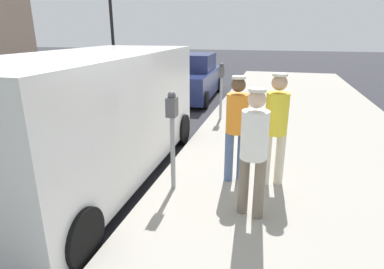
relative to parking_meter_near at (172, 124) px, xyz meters
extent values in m
plane|color=#2D2D33|center=(-1.35, -0.65, -1.18)|extent=(80.00, 80.00, 0.00)
cube|color=#9E998E|center=(2.15, -0.65, -1.11)|extent=(5.00, 32.00, 0.15)
cylinder|color=gray|center=(0.00, 0.00, -0.46)|extent=(0.07, 0.07, 1.15)
cube|color=#4C4C51|center=(0.00, 0.00, 0.26)|extent=(0.14, 0.18, 0.28)
sphere|color=#47474C|center=(0.00, 0.00, 0.43)|extent=(0.12, 0.12, 0.12)
cylinder|color=gray|center=(0.00, 4.21, -0.46)|extent=(0.07, 0.07, 1.15)
cube|color=#4C4C51|center=(0.00, 4.21, 0.26)|extent=(0.14, 0.18, 0.28)
sphere|color=#47474C|center=(0.00, 4.21, 0.43)|extent=(0.12, 0.12, 0.12)
cylinder|color=#4C608C|center=(0.97, 0.59, -0.62)|extent=(0.14, 0.14, 0.81)
cylinder|color=#4C608C|center=(0.79, 0.48, -0.62)|extent=(0.14, 0.14, 0.81)
cylinder|color=orange|center=(0.88, 0.54, 0.09)|extent=(0.34, 0.34, 0.61)
sphere|color=brown|center=(0.88, 0.54, 0.53)|extent=(0.22, 0.22, 0.22)
cylinder|color=silver|center=(0.88, 0.54, 0.64)|extent=(0.21, 0.21, 0.04)
cylinder|color=#726656|center=(1.32, -0.50, -0.62)|extent=(0.14, 0.14, 0.81)
cylinder|color=#726656|center=(1.11, -0.42, -0.62)|extent=(0.14, 0.14, 0.81)
cylinder|color=white|center=(1.22, -0.46, 0.09)|extent=(0.34, 0.34, 0.61)
sphere|color=beige|center=(1.22, -0.46, 0.53)|extent=(0.22, 0.22, 0.22)
cylinder|color=silver|center=(1.22, -0.46, 0.64)|extent=(0.21, 0.21, 0.04)
cylinder|color=beige|center=(1.57, 0.57, -0.61)|extent=(0.14, 0.14, 0.84)
cylinder|color=beige|center=(1.37, 0.50, -0.61)|extent=(0.14, 0.14, 0.84)
cylinder|color=yellow|center=(1.47, 0.53, 0.13)|extent=(0.34, 0.34, 0.63)
sphere|color=tan|center=(1.47, 0.53, 0.59)|extent=(0.23, 0.23, 0.23)
cylinder|color=silver|center=(1.47, 0.53, 0.70)|extent=(0.22, 0.22, 0.04)
cube|color=white|center=(-1.50, 0.34, -0.01)|extent=(2.08, 5.23, 1.96)
cylinder|color=black|center=(-0.52, -1.70, -0.84)|extent=(0.23, 0.68, 0.68)
cylinder|color=black|center=(-0.58, 2.40, -0.84)|extent=(0.23, 0.68, 0.68)
cylinder|color=black|center=(-2.48, 2.37, -0.84)|extent=(0.23, 0.68, 0.68)
cube|color=navy|center=(-1.74, 7.45, -0.57)|extent=(1.99, 4.47, 0.89)
cube|color=navy|center=(-1.75, 7.67, 0.17)|extent=(1.68, 2.04, 0.60)
cylinder|color=black|center=(-0.82, 5.83, -0.88)|extent=(0.24, 0.61, 0.60)
cylinder|color=black|center=(-2.54, 5.77, -0.88)|extent=(0.24, 0.61, 0.60)
cylinder|color=black|center=(-0.95, 9.13, -0.88)|extent=(0.24, 0.61, 0.60)
cylinder|color=black|center=(-2.67, 9.06, -0.88)|extent=(0.24, 0.61, 0.60)
cylinder|color=black|center=(-6.87, 11.16, 1.42)|extent=(0.16, 0.16, 5.20)
camera|label=1|loc=(1.42, -4.23, 1.31)|focal=29.65mm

